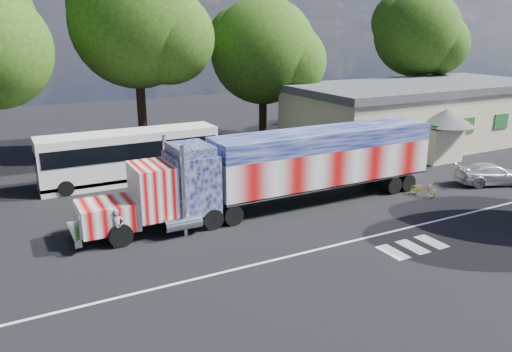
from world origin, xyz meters
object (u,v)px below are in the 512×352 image
semi_truck (286,167)px  woman (117,228)px  tree_ne_a (265,51)px  tree_far_ne (419,34)px  bicycle (423,189)px  parked_car (491,174)px  coach_bus (130,156)px  tree_n_mid (138,23)px

semi_truck → woman: bearing=-173.3°
tree_ne_a → tree_far_ne: (16.40, -1.39, 1.40)m
woman → bicycle: 17.82m
parked_car → tree_far_ne: bearing=-10.0°
tree_far_ne → bicycle: bearing=-132.8°
semi_truck → parked_car: 14.17m
parked_car → bicycle: 5.64m
parked_car → coach_bus: bearing=80.7°
parked_car → bicycle: (-5.63, 0.31, -0.24)m
semi_truck → woman: (-9.57, -1.12, -1.37)m
bicycle → tree_far_ne: size_ratio=0.12×
semi_truck → bicycle: semi_truck is taller
woman → tree_ne_a: bearing=57.7°
coach_bus → woman: coach_bus is taller
parked_car → tree_ne_a: (-6.27, 18.73, 7.03)m
woman → bicycle: size_ratio=1.14×
bicycle → tree_n_mid: tree_n_mid is taller
semi_truck → coach_bus: size_ratio=1.84×
semi_truck → parked_car: semi_truck is taller
coach_bus → parked_car: size_ratio=2.48×
semi_truck → tree_ne_a: bearing=64.9°
tree_ne_a → tree_n_mid: 11.20m
tree_ne_a → tree_n_mid: tree_n_mid is taller
semi_truck → tree_ne_a: tree_ne_a is taller
bicycle → tree_ne_a: size_ratio=0.13×
semi_truck → coach_bus: bearing=125.8°
bicycle → tree_ne_a: bearing=72.6°
coach_bus → bicycle: coach_bus is taller
tree_far_ne → tree_n_mid: tree_n_mid is taller
woman → tree_n_mid: (6.17, 16.91, 9.09)m
semi_truck → tree_n_mid: tree_n_mid is taller
semi_truck → tree_ne_a: (7.55, 16.11, 5.41)m
woman → bicycle: woman is taller
parked_car → woman: size_ratio=2.48×
tree_ne_a → woman: bearing=-134.8°
semi_truck → parked_car: (13.83, -2.61, -1.62)m
woman → tree_n_mid: 20.16m
bicycle → tree_ne_a: tree_ne_a is taller
coach_bus → tree_ne_a: bearing=27.6°
tree_far_ne → tree_ne_a: bearing=175.2°
coach_bus → tree_far_ne: bearing=11.0°
parked_car → tree_ne_a: size_ratio=0.37×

